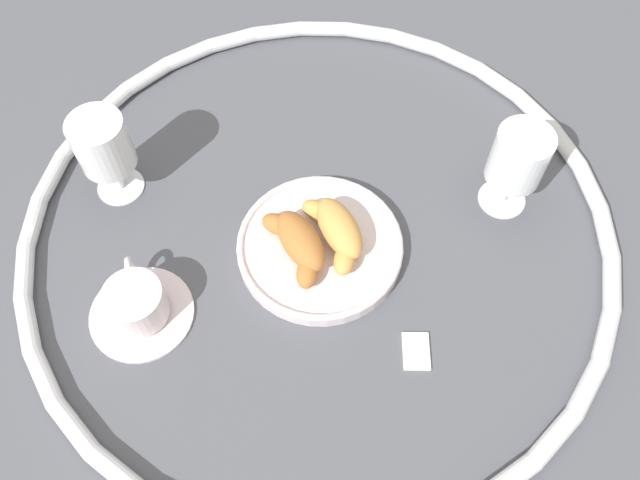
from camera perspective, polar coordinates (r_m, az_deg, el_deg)
name	(u,v)px	position (r m, az deg, el deg)	size (l,w,h in m)	color
ground_plane	(318,233)	(0.92, -0.17, 0.64)	(2.20, 2.20, 0.00)	#4C4F56
table_chrome_rim	(318,228)	(0.91, -0.17, 1.03)	(0.82, 0.82, 0.02)	silver
pastry_plate	(320,247)	(0.90, 0.00, -0.57)	(0.23, 0.23, 0.02)	silver
croissant_large	(337,230)	(0.87, 1.49, 0.90)	(0.13, 0.08, 0.04)	#D6994C
croissant_small	(298,243)	(0.86, -1.89, -0.23)	(0.14, 0.08, 0.04)	#AD6B33
coffee_cup_near	(137,305)	(0.87, -15.54, -5.45)	(0.14, 0.14, 0.06)	silver
juice_glass_left	(103,147)	(0.94, -18.28, 7.69)	(0.08, 0.08, 0.14)	white
juice_glass_right	(518,159)	(0.91, 16.82, 6.75)	(0.08, 0.08, 0.14)	white
sugar_packet	(416,351)	(0.85, 8.35, -9.46)	(0.05, 0.03, 0.01)	white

